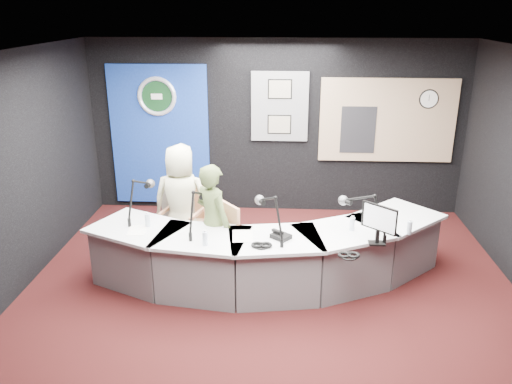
# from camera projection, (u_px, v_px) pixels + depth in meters

# --- Properties ---
(ground) EXTENTS (6.00, 6.00, 0.00)m
(ground) POSITION_uv_depth(u_px,v_px,m) (269.00, 305.00, 5.93)
(ground) COLOR black
(ground) RESTS_ON ground
(ceiling) EXTENTS (6.00, 6.00, 0.02)m
(ceiling) POSITION_uv_depth(u_px,v_px,m) (272.00, 56.00, 4.97)
(ceiling) COLOR silver
(ceiling) RESTS_ON ground
(wall_back) EXTENTS (6.00, 0.02, 2.80)m
(wall_back) POSITION_uv_depth(u_px,v_px,m) (276.00, 128.00, 8.26)
(wall_back) COLOR black
(wall_back) RESTS_ON ground
(broadcast_desk) EXTENTS (4.50, 1.90, 0.75)m
(broadcast_desk) POSITION_uv_depth(u_px,v_px,m) (267.00, 254.00, 6.32)
(broadcast_desk) COLOR silver
(broadcast_desk) RESTS_ON ground
(backdrop_panel) EXTENTS (1.60, 0.05, 2.30)m
(backdrop_panel) POSITION_uv_depth(u_px,v_px,m) (160.00, 136.00, 8.39)
(backdrop_panel) COLOR navy
(backdrop_panel) RESTS_ON wall_back
(agency_seal) EXTENTS (0.63, 0.07, 0.63)m
(agency_seal) POSITION_uv_depth(u_px,v_px,m) (157.00, 96.00, 8.12)
(agency_seal) COLOR silver
(agency_seal) RESTS_ON backdrop_panel
(seal_center) EXTENTS (0.48, 0.01, 0.48)m
(seal_center) POSITION_uv_depth(u_px,v_px,m) (157.00, 96.00, 8.13)
(seal_center) COLOR #0E3416
(seal_center) RESTS_ON backdrop_panel
(pinboard) EXTENTS (0.90, 0.04, 1.10)m
(pinboard) POSITION_uv_depth(u_px,v_px,m) (280.00, 107.00, 8.11)
(pinboard) COLOR slate
(pinboard) RESTS_ON wall_back
(framed_photo_upper) EXTENTS (0.34, 0.02, 0.27)m
(framed_photo_upper) POSITION_uv_depth(u_px,v_px,m) (280.00, 89.00, 7.98)
(framed_photo_upper) COLOR gray
(framed_photo_upper) RESTS_ON pinboard
(framed_photo_lower) EXTENTS (0.34, 0.02, 0.27)m
(framed_photo_lower) POSITION_uv_depth(u_px,v_px,m) (279.00, 125.00, 8.18)
(framed_photo_lower) COLOR gray
(framed_photo_lower) RESTS_ON pinboard
(booth_window_frame) EXTENTS (2.12, 0.06, 1.32)m
(booth_window_frame) POSITION_uv_depth(u_px,v_px,m) (387.00, 121.00, 8.08)
(booth_window_frame) COLOR tan
(booth_window_frame) RESTS_ON wall_back
(booth_glow) EXTENTS (2.00, 0.02, 1.20)m
(booth_glow) POSITION_uv_depth(u_px,v_px,m) (387.00, 121.00, 8.08)
(booth_glow) COLOR beige
(booth_glow) RESTS_ON booth_window_frame
(equipment_rack) EXTENTS (0.55, 0.02, 0.75)m
(equipment_rack) POSITION_uv_depth(u_px,v_px,m) (358.00, 130.00, 8.13)
(equipment_rack) COLOR black
(equipment_rack) RESTS_ON booth_window_frame
(wall_clock) EXTENTS (0.28, 0.01, 0.28)m
(wall_clock) POSITION_uv_depth(u_px,v_px,m) (429.00, 99.00, 7.90)
(wall_clock) COLOR white
(wall_clock) RESTS_ON booth_window_frame
(armchair_left) EXTENTS (0.62, 0.62, 0.89)m
(armchair_left) POSITION_uv_depth(u_px,v_px,m) (182.00, 224.00, 7.01)
(armchair_left) COLOR #BA7B55
(armchair_left) RESTS_ON ground
(armchair_right) EXTENTS (0.73, 0.73, 0.92)m
(armchair_right) POSITION_uv_depth(u_px,v_px,m) (214.00, 244.00, 6.39)
(armchair_right) COLOR #BA7B55
(armchair_right) RESTS_ON ground
(draped_jacket) EXTENTS (0.51, 0.23, 0.70)m
(draped_jacket) POSITION_uv_depth(u_px,v_px,m) (179.00, 206.00, 7.18)
(draped_jacket) COLOR slate
(draped_jacket) RESTS_ON armchair_left
(person_man) EXTENTS (0.78, 0.52, 1.57)m
(person_man) POSITION_uv_depth(u_px,v_px,m) (181.00, 201.00, 6.90)
(person_man) COLOR beige
(person_man) RESTS_ON ground
(person_woman) EXTENTS (0.65, 0.63, 1.50)m
(person_woman) POSITION_uv_depth(u_px,v_px,m) (213.00, 223.00, 6.29)
(person_woman) COLOR #4D5D31
(person_woman) RESTS_ON ground
(computer_monitor) EXTENTS (0.32, 0.30, 0.28)m
(computer_monitor) POSITION_uv_depth(u_px,v_px,m) (379.00, 218.00, 5.63)
(computer_monitor) COLOR black
(computer_monitor) RESTS_ON broadcast_desk
(desk_phone) EXTENTS (0.26, 0.26, 0.05)m
(desk_phone) POSITION_uv_depth(u_px,v_px,m) (281.00, 236.00, 5.87)
(desk_phone) COLOR black
(desk_phone) RESTS_ON broadcast_desk
(headphones_near) EXTENTS (0.22, 0.22, 0.04)m
(headphones_near) POSITION_uv_depth(u_px,v_px,m) (349.00, 255.00, 5.44)
(headphones_near) COLOR black
(headphones_near) RESTS_ON broadcast_desk
(headphones_far) EXTENTS (0.20, 0.20, 0.03)m
(headphones_far) POSITION_uv_depth(u_px,v_px,m) (262.00, 245.00, 5.67)
(headphones_far) COLOR black
(headphones_far) RESTS_ON broadcast_desk
(paper_stack) EXTENTS (0.24, 0.32, 0.00)m
(paper_stack) POSITION_uv_depth(u_px,v_px,m) (137.00, 230.00, 6.08)
(paper_stack) COLOR white
(paper_stack) RESTS_ON broadcast_desk
(notepad) EXTENTS (0.26, 0.35, 0.00)m
(notepad) POSITION_uv_depth(u_px,v_px,m) (243.00, 236.00, 5.93)
(notepad) COLOR white
(notepad) RESTS_ON broadcast_desk
(boom_mic_a) EXTENTS (0.24, 0.73, 0.60)m
(boom_mic_a) POSITION_uv_depth(u_px,v_px,m) (140.00, 195.00, 6.37)
(boom_mic_a) COLOR black
(boom_mic_a) RESTS_ON broadcast_desk
(boom_mic_b) EXTENTS (0.19, 0.74, 0.60)m
(boom_mic_b) POSITION_uv_depth(u_px,v_px,m) (197.00, 206.00, 6.00)
(boom_mic_b) COLOR black
(boom_mic_b) RESTS_ON broadcast_desk
(boom_mic_c) EXTENTS (0.39, 0.68, 0.60)m
(boom_mic_c) POSITION_uv_depth(u_px,v_px,m) (270.00, 212.00, 5.83)
(boom_mic_c) COLOR black
(boom_mic_c) RESTS_ON broadcast_desk
(boom_mic_d) EXTENTS (0.55, 0.57, 0.60)m
(boom_mic_d) POSITION_uv_depth(u_px,v_px,m) (364.00, 211.00, 5.86)
(boom_mic_d) COLOR black
(boom_mic_d) RESTS_ON broadcast_desk
(water_bottles) EXTENTS (3.16, 0.56, 0.18)m
(water_bottles) POSITION_uv_depth(u_px,v_px,m) (276.00, 230.00, 5.88)
(water_bottles) COLOR silver
(water_bottles) RESTS_ON broadcast_desk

